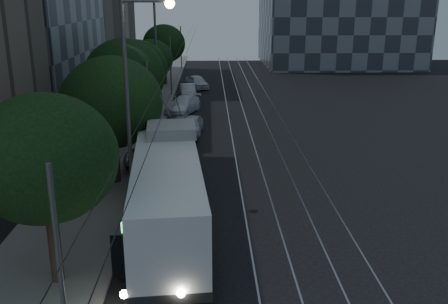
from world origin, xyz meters
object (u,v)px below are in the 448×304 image
pickup_silver (162,149)px  car_white_d (197,82)px  trolleybus (168,188)px  streetlamp_far (161,42)px  car_white_c (188,91)px  streetlamp_near (135,83)px  car_white_b (183,105)px  car_white_a (192,125)px

pickup_silver → car_white_d: pickup_silver is taller
trolleybus → streetlamp_far: size_ratio=1.27×
car_white_c → streetlamp_far: bearing=-109.1°
streetlamp_near → streetlamp_far: streetlamp_far is taller
trolleybus → car_white_b: trolleybus is taller
car_white_c → streetlamp_far: streetlamp_far is taller
trolleybus → streetlamp_far: bearing=90.6°
pickup_silver → car_white_d: bearing=104.4°
trolleybus → car_white_c: size_ratio=3.25×
car_white_c → streetlamp_near: streetlamp_near is taller
pickup_silver → car_white_c: pickup_silver is taller
streetlamp_far → car_white_c: bearing=77.1°
car_white_a → car_white_d: size_ratio=0.91×
pickup_silver → car_white_c: (0.76, 21.00, -0.21)m
car_white_a → car_white_c: bearing=97.9°
car_white_a → streetlamp_far: streetlamp_far is taller
trolleybus → car_white_c: (-0.31, 30.07, -1.15)m
car_white_d → car_white_a: bearing=-110.0°
car_white_b → car_white_c: (0.17, 7.25, -0.04)m
car_white_a → trolleybus: bearing=-87.4°
trolleybus → car_white_d: 35.47m
trolleybus → streetlamp_near: (-1.55, 2.51, 4.25)m
pickup_silver → car_white_b: 13.77m
car_white_b → streetlamp_far: bearing=-135.7°
trolleybus → car_white_b: (-0.48, 22.83, -1.11)m
car_white_a → streetlamp_near: (-2.09, -13.43, 5.42)m
car_white_d → streetlamp_far: (-2.66, -13.41, 5.58)m
car_white_b → streetlamp_near: streetlamp_near is taller
car_white_c → car_white_d: car_white_d is taller
streetlamp_near → car_white_c: bearing=87.4°
pickup_silver → car_white_c: size_ratio=1.55×
car_white_c → car_white_b: bearing=-97.6°
car_white_c → streetlamp_near: bearing=-98.8°
car_white_a → streetlamp_far: bearing=118.3°
car_white_a → car_white_d: car_white_d is taller
pickup_silver → car_white_b: bearing=105.4°
streetlamp_near → streetlamp_far: size_ratio=0.96×
pickup_silver → streetlamp_near: streetlamp_near is taller
car_white_a → streetlamp_near: bearing=-94.3°
pickup_silver → car_white_a: pickup_silver is taller
car_white_b → trolleybus: bearing=-70.0°
pickup_silver → car_white_b: size_ratio=1.29×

